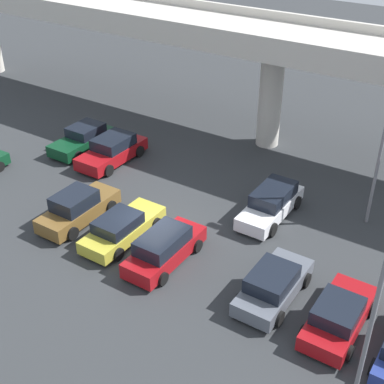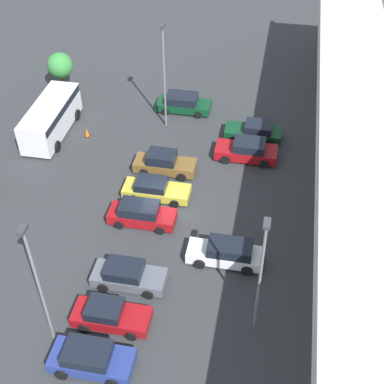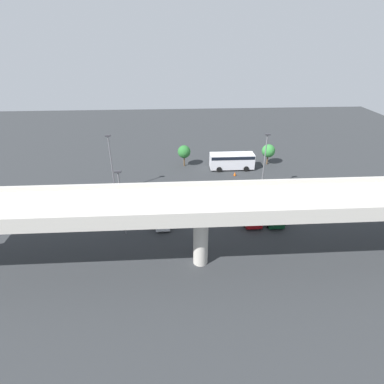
{
  "view_description": "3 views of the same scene",
  "coord_description": "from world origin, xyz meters",
  "px_view_note": "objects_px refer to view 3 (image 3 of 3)",
  "views": [
    {
      "loc": [
        13.3,
        -16.8,
        15.77
      ],
      "look_at": [
        0.75,
        2.44,
        1.72
      ],
      "focal_mm": 50.0,
      "sensor_mm": 36.0,
      "label": 1
    },
    {
      "loc": [
        26.6,
        7.05,
        25.7
      ],
      "look_at": [
        -0.19,
        2.08,
        1.76
      ],
      "focal_mm": 50.0,
      "sensor_mm": 36.0,
      "label": 2
    },
    {
      "loc": [
        2.28,
        36.5,
        21.01
      ],
      "look_at": [
        0.19,
        1.35,
        2.2
      ],
      "focal_mm": 28.0,
      "sensor_mm": 36.0,
      "label": 3
    }
  ],
  "objects_px": {
    "lamp_post_near_aisle": "(265,160)",
    "tree_front_centre": "(184,152)",
    "parked_car_0": "(280,191)",
    "lamp_post_mid_lot": "(121,199)",
    "shuttle_bus": "(232,160)",
    "lamp_post_by_overpass": "(111,160)",
    "parked_car_5": "(182,193)",
    "parked_car_6": "(163,217)",
    "parked_car_9": "(103,196)",
    "parked_car_8": "(123,196)",
    "tree_front_left": "(268,151)",
    "parked_car_7": "(144,196)",
    "parked_car_4": "(201,194)",
    "parked_car_2": "(250,215)",
    "traffic_cone": "(235,174)",
    "parked_car_1": "(272,216)",
    "parked_car_3": "(221,193)"
  },
  "relations": [
    {
      "from": "parked_car_1",
      "to": "parked_car_8",
      "type": "relative_size",
      "value": 1.04
    },
    {
      "from": "shuttle_bus",
      "to": "traffic_cone",
      "type": "bearing_deg",
      "value": 91.21
    },
    {
      "from": "parked_car_4",
      "to": "parked_car_3",
      "type": "bearing_deg",
      "value": 90.11
    },
    {
      "from": "parked_car_9",
      "to": "tree_front_centre",
      "type": "bearing_deg",
      "value": 134.76
    },
    {
      "from": "parked_car_0",
      "to": "parked_car_3",
      "type": "xyz_separation_m",
      "value": [
        8.64,
        0.25,
        0.04
      ]
    },
    {
      "from": "lamp_post_near_aisle",
      "to": "lamp_post_mid_lot",
      "type": "bearing_deg",
      "value": 26.48
    },
    {
      "from": "parked_car_7",
      "to": "parked_car_4",
      "type": "bearing_deg",
      "value": 91.58
    },
    {
      "from": "parked_car_9",
      "to": "lamp_post_mid_lot",
      "type": "bearing_deg",
      "value": 27.06
    },
    {
      "from": "tree_front_left",
      "to": "parked_car_0",
      "type": "bearing_deg",
      "value": 83.18
    },
    {
      "from": "parked_car_8",
      "to": "tree_front_left",
      "type": "xyz_separation_m",
      "value": [
        -23.92,
        -11.84,
        1.86
      ]
    },
    {
      "from": "parked_car_7",
      "to": "shuttle_bus",
      "type": "bearing_deg",
      "value": 126.25
    },
    {
      "from": "lamp_post_mid_lot",
      "to": "lamp_post_near_aisle",
      "type": "bearing_deg",
      "value": -153.52
    },
    {
      "from": "shuttle_bus",
      "to": "parked_car_0",
      "type": "bearing_deg",
      "value": 118.38
    },
    {
      "from": "parked_car_4",
      "to": "tree_front_centre",
      "type": "height_order",
      "value": "tree_front_centre"
    },
    {
      "from": "parked_car_9",
      "to": "shuttle_bus",
      "type": "bearing_deg",
      "value": 116.67
    },
    {
      "from": "tree_front_left",
      "to": "traffic_cone",
      "type": "relative_size",
      "value": 5.27
    },
    {
      "from": "shuttle_bus",
      "to": "lamp_post_by_overpass",
      "type": "distance_m",
      "value": 20.52
    },
    {
      "from": "parked_car_9",
      "to": "lamp_post_mid_lot",
      "type": "relative_size",
      "value": 0.54
    },
    {
      "from": "lamp_post_mid_lot",
      "to": "tree_front_centre",
      "type": "bearing_deg",
      "value": -111.02
    },
    {
      "from": "parked_car_4",
      "to": "parked_car_8",
      "type": "relative_size",
      "value": 1.09
    },
    {
      "from": "parked_car_3",
      "to": "lamp_post_near_aisle",
      "type": "distance_m",
      "value": 7.63
    },
    {
      "from": "parked_car_8",
      "to": "tree_front_left",
      "type": "bearing_deg",
      "value": 116.34
    },
    {
      "from": "parked_car_5",
      "to": "parked_car_6",
      "type": "xyz_separation_m",
      "value": [
        2.44,
        6.15,
        0.0
      ]
    },
    {
      "from": "parked_car_0",
      "to": "tree_front_centre",
      "type": "relative_size",
      "value": 1.23
    },
    {
      "from": "parked_car_1",
      "to": "parked_car_6",
      "type": "relative_size",
      "value": 0.95
    },
    {
      "from": "shuttle_bus",
      "to": "parked_car_5",
      "type": "bearing_deg",
      "value": 47.89
    },
    {
      "from": "parked_car_1",
      "to": "tree_front_centre",
      "type": "height_order",
      "value": "tree_front_centre"
    },
    {
      "from": "parked_car_2",
      "to": "traffic_cone",
      "type": "relative_size",
      "value": 6.85
    },
    {
      "from": "parked_car_1",
      "to": "parked_car_0",
      "type": "bearing_deg",
      "value": -25.76
    },
    {
      "from": "parked_car_9",
      "to": "shuttle_bus",
      "type": "xyz_separation_m",
      "value": [
        -20.01,
        -10.05,
        0.92
      ]
    },
    {
      "from": "traffic_cone",
      "to": "parked_car_5",
      "type": "bearing_deg",
      "value": 37.8
    },
    {
      "from": "parked_car_7",
      "to": "tree_front_left",
      "type": "xyz_separation_m",
      "value": [
        -20.98,
        -12.07,
        1.83
      ]
    },
    {
      "from": "parked_car_9",
      "to": "tree_front_centre",
      "type": "distance_m",
      "value": 16.82
    },
    {
      "from": "lamp_post_by_overpass",
      "to": "lamp_post_near_aisle",
      "type": "bearing_deg",
      "value": 176.0
    },
    {
      "from": "parked_car_8",
      "to": "parked_car_3",
      "type": "bearing_deg",
      "value": 90.01
    },
    {
      "from": "parked_car_0",
      "to": "parked_car_8",
      "type": "distance_m",
      "value": 22.54
    },
    {
      "from": "tree_front_left",
      "to": "parked_car_7",
      "type": "bearing_deg",
      "value": 29.91
    },
    {
      "from": "parked_car_5",
      "to": "shuttle_bus",
      "type": "bearing_deg",
      "value": 137.89
    },
    {
      "from": "parked_car_4",
      "to": "tree_front_centre",
      "type": "xyz_separation_m",
      "value": [
        1.97,
        -11.92,
        2.01
      ]
    },
    {
      "from": "parked_car_0",
      "to": "lamp_post_mid_lot",
      "type": "height_order",
      "value": "lamp_post_mid_lot"
    },
    {
      "from": "tree_front_left",
      "to": "parked_car_3",
      "type": "bearing_deg",
      "value": 49.74
    },
    {
      "from": "parked_car_0",
      "to": "lamp_post_near_aisle",
      "type": "relative_size",
      "value": 0.52
    },
    {
      "from": "parked_car_2",
      "to": "parked_car_7",
      "type": "relative_size",
      "value": 1.08
    },
    {
      "from": "lamp_post_near_aisle",
      "to": "parked_car_3",
      "type": "bearing_deg",
      "value": 11.46
    },
    {
      "from": "parked_car_3",
      "to": "parked_car_8",
      "type": "xyz_separation_m",
      "value": [
        13.89,
        0.0,
        -0.1
      ]
    },
    {
      "from": "parked_car_3",
      "to": "traffic_cone",
      "type": "bearing_deg",
      "value": 155.45
    },
    {
      "from": "parked_car_3",
      "to": "lamp_post_mid_lot",
      "type": "distance_m",
      "value": 15.44
    },
    {
      "from": "parked_car_0",
      "to": "parked_car_2",
      "type": "height_order",
      "value": "parked_car_2"
    },
    {
      "from": "lamp_post_near_aisle",
      "to": "tree_front_centre",
      "type": "distance_m",
      "value": 15.52
    },
    {
      "from": "parked_car_7",
      "to": "parked_car_9",
      "type": "relative_size",
      "value": 1.01
    }
  ]
}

